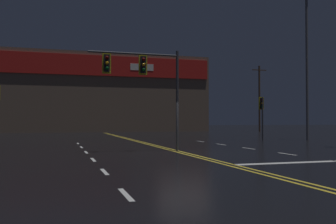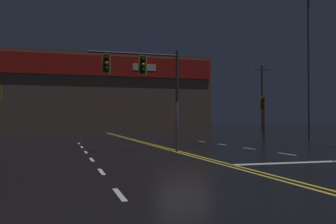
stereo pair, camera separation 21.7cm
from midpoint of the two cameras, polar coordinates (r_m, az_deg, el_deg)
name	(u,v)px [view 2 (the right image)]	position (r m, az deg, el deg)	size (l,w,h in m)	color
ground_plane	(183,153)	(17.74, 2.72, -6.28)	(200.00, 200.00, 0.00)	black
road_markings	(205,154)	(17.22, 6.00, -6.41)	(13.06, 60.00, 0.01)	gold
traffic_signal_median	(141,73)	(18.66, -3.83, 5.90)	(4.56, 0.36, 5.09)	#38383D
traffic_signal_corner_northeast	(263,108)	(30.26, 14.51, 0.54)	(0.42, 0.36, 3.40)	#38383D
streetlight_far_right	(309,47)	(31.97, 20.82, 9.25)	(0.56, 0.56, 11.88)	#59595E
building_backdrop	(101,94)	(55.03, -10.08, 2.67)	(30.30, 10.23, 10.64)	brown
utility_pole_row	(90,88)	(47.11, -11.63, 3.62)	(44.74, 0.26, 11.89)	#4C3828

